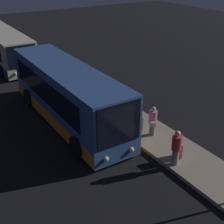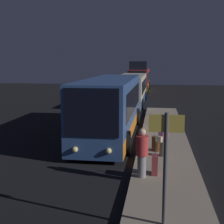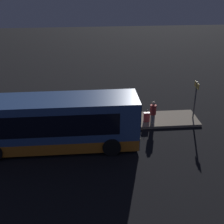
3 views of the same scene
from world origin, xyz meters
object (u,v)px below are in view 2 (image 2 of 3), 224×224
object	(u,v)px
bus_third	(140,78)
bus_second	(131,90)
trash_bin	(157,144)
bus_lead	(111,107)
sign_post	(166,155)
suitcase	(155,165)
passenger_boarding	(163,136)
passenger_waiting	(142,151)

from	to	relation	value
bus_third	bus_second	bearing A→B (deg)	0.00
trash_bin	bus_third	bearing A→B (deg)	-175.29
bus_third	bus_lead	bearing A→B (deg)	0.00
sign_post	bus_lead	bearing A→B (deg)	-164.34
suitcase	sign_post	distance (m)	3.76
bus_lead	suitcase	size ratio (longest dim) A/B	11.44
suitcase	bus_third	bearing A→B (deg)	-175.79
bus_second	bus_third	xyz separation A→B (m)	(-14.25, -0.00, 0.45)
bus_lead	passenger_boarding	size ratio (longest dim) A/B	6.55
bus_second	suitcase	bearing A→B (deg)	7.20
bus_third	trash_bin	xyz separation A→B (m)	(31.19, 2.57, -1.35)
passenger_boarding	sign_post	xyz separation A→B (m)	(5.71, -0.06, 0.91)
bus_second	passenger_boarding	bearing A→B (deg)	9.10
bus_lead	bus_second	xyz separation A→B (m)	(-13.51, 0.00, -0.21)
bus_second	passenger_boarding	distance (m)	17.94
bus_second	trash_bin	bearing A→B (deg)	8.63
trash_bin	bus_lead	bearing A→B (deg)	-143.17
suitcase	sign_post	size ratio (longest dim) A/B	0.33
passenger_waiting	suitcase	bearing A→B (deg)	96.22
passenger_waiting	bus_third	bearing A→B (deg)	153.58
suitcase	trash_bin	distance (m)	3.01
bus_third	passenger_waiting	distance (m)	34.60
trash_bin	passenger_boarding	bearing A→B (deg)	19.05
bus_third	sign_post	xyz separation A→B (m)	(37.67, 2.78, 0.10)
bus_third	sign_post	bearing A→B (deg)	4.22
passenger_waiting	passenger_boarding	bearing A→B (deg)	133.55
bus_lead	trash_bin	bearing A→B (deg)	36.83
trash_bin	passenger_waiting	bearing A→B (deg)	-8.46
passenger_boarding	trash_bin	bearing A→B (deg)	-34.93
passenger_waiting	suitcase	distance (m)	0.79
bus_third	suitcase	distance (m)	34.32
passenger_boarding	bus_third	bearing A→B (deg)	-48.91
bus_second	passenger_waiting	xyz separation A→B (m)	(20.28, 2.07, -0.30)
passenger_boarding	passenger_waiting	distance (m)	2.68
bus_lead	suitcase	xyz separation A→B (m)	(6.44, 2.52, -1.08)
bus_lead	bus_second	distance (m)	13.51
passenger_boarding	trash_bin	xyz separation A→B (m)	(-0.77, -0.27, -0.54)
bus_third	trash_bin	world-z (taller)	bus_third
passenger_boarding	trash_bin	world-z (taller)	passenger_boarding
passenger_boarding	sign_post	distance (m)	5.78
bus_second	trash_bin	size ratio (longest dim) A/B	17.58
passenger_waiting	trash_bin	distance (m)	3.43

